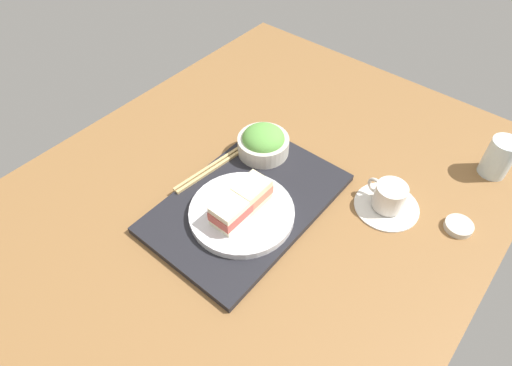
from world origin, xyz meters
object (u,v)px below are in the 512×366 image
object	(u,v)px
salad_bowl	(263,142)
chopsticks_pair	(210,169)
sandwich_plate	(242,213)
small_sauce_dish	(459,226)
drinking_glass	(499,157)
sandwich_near	(252,193)
sandwich_far	(231,212)
coffee_cup	(388,199)

from	to	relation	value
salad_bowl	chopsticks_pair	bearing A→B (deg)	-23.91
sandwich_plate	small_sauce_dish	xyz separation A→B (cm)	(-27.88, 37.29, -1.75)
sandwich_plate	drinking_glass	xyz separation A→B (cm)	(-49.32, 36.80, 2.44)
sandwich_near	salad_bowl	world-z (taller)	salad_bowl
sandwich_plate	salad_bowl	size ratio (longest dim) A/B	1.81
salad_bowl	drinking_glass	size ratio (longest dim) A/B	1.28
sandwich_far	small_sauce_dish	world-z (taller)	sandwich_far
sandwich_far	drinking_glass	bearing A→B (deg)	145.02
sandwich_plate	chopsticks_pair	distance (cm)	15.80
sandwich_far	chopsticks_pair	bearing A→B (deg)	-121.41
chopsticks_pair	drinking_glass	world-z (taller)	drinking_glass
chopsticks_pair	drinking_glass	distance (cm)	67.62
drinking_glass	small_sauce_dish	xyz separation A→B (cm)	(21.44, 0.48, -4.18)
sandwich_far	drinking_glass	distance (cm)	64.26
salad_bowl	chopsticks_pair	size ratio (longest dim) A/B	0.60
sandwich_near	drinking_glass	bearing A→B (deg)	141.36
salad_bowl	chopsticks_pair	world-z (taller)	salad_bowl
coffee_cup	small_sauce_dish	xyz separation A→B (cm)	(-4.47, 14.82, -1.91)
sandwich_near	chopsticks_pair	xyz separation A→B (cm)	(-2.33, -14.78, -3.99)
drinking_glass	small_sauce_dish	bearing A→B (deg)	1.29
chopsticks_pair	coffee_cup	world-z (taller)	coffee_cup
sandwich_near	chopsticks_pair	size ratio (longest dim) A/B	0.38
sandwich_plate	salad_bowl	distance (cm)	20.73
sandwich_plate	drinking_glass	size ratio (longest dim) A/B	2.31
chopsticks_pair	small_sauce_dish	xyz separation A→B (cm)	(-22.22, 52.03, -1.26)
sandwich_near	sandwich_far	bearing A→B (deg)	-0.62
sandwich_far	coffee_cup	bearing A→B (deg)	139.90
sandwich_plate	coffee_cup	size ratio (longest dim) A/B	1.57
sandwich_plate	salad_bowl	xyz separation A→B (cm)	(-18.51, -9.04, 2.31)
sandwich_far	small_sauce_dish	xyz separation A→B (cm)	(-31.20, 37.32, -5.17)
chopsticks_pair	sandwich_plate	bearing A→B (deg)	69.01
sandwich_far	salad_bowl	xyz separation A→B (cm)	(-21.84, -9.01, -1.11)
sandwich_far	small_sauce_dish	bearing A→B (deg)	129.90
sandwich_plate	small_sauce_dish	world-z (taller)	sandwich_plate
chopsticks_pair	drinking_glass	size ratio (longest dim) A/B	2.12
small_sauce_dish	sandwich_far	bearing A→B (deg)	-50.10
sandwich_plate	chopsticks_pair	bearing A→B (deg)	-110.99
sandwich_near	small_sauce_dish	size ratio (longest dim) A/B	1.33
small_sauce_dish	drinking_glass	bearing A→B (deg)	-178.71
drinking_glass	coffee_cup	bearing A→B (deg)	-28.94
coffee_cup	drinking_glass	distance (cm)	29.70
sandwich_plate	sandwich_near	xyz separation A→B (cm)	(-3.32, 0.04, 3.51)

